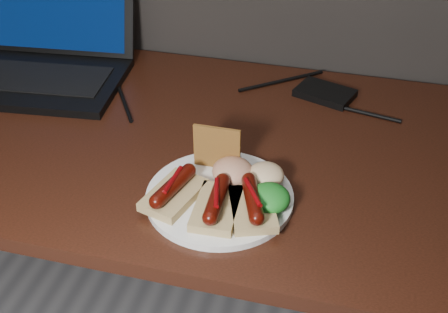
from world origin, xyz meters
TOP-DOWN VIEW (x-y plane):
  - desk at (0.00, 1.38)m, footprint 1.40×0.70m
  - laptop at (-0.35, 1.56)m, footprint 0.44×0.38m
  - hard_drive at (0.31, 1.61)m, footprint 0.14×0.12m
  - desk_cables at (-0.02, 1.54)m, footprint 1.04×0.33m
  - plate at (0.18, 1.21)m, footprint 0.30×0.30m
  - bread_sausage_left at (0.10, 1.18)m, footprint 0.10×0.13m
  - bread_sausage_center at (0.18, 1.16)m, footprint 0.08×0.12m
  - bread_sausage_right at (0.24, 1.18)m, footprint 0.10×0.13m
  - crispbread at (0.15, 1.28)m, footprint 0.09×0.01m
  - salad_greens at (0.26, 1.20)m, footprint 0.07×0.07m
  - salsa_mound at (0.19, 1.25)m, footprint 0.07×0.07m
  - coleslaw_mound at (0.25, 1.26)m, footprint 0.06×0.06m

SIDE VIEW (x-z plane):
  - desk at x=0.00m, z-range 0.29..1.04m
  - desk_cables at x=-0.02m, z-range 0.75..0.76m
  - plate at x=0.18m, z-range 0.75..0.76m
  - hard_drive at x=0.31m, z-range 0.75..0.77m
  - bread_sausage_left at x=0.10m, z-range 0.76..0.80m
  - bread_sausage_center at x=0.18m, z-range 0.76..0.80m
  - bread_sausage_right at x=0.24m, z-range 0.76..0.80m
  - coleslaw_mound at x=0.25m, z-range 0.76..0.80m
  - salad_greens at x=0.26m, z-range 0.76..0.80m
  - salsa_mound at x=0.19m, z-range 0.76..0.80m
  - laptop at x=-0.35m, z-range 0.68..0.93m
  - crispbread at x=0.15m, z-range 0.76..0.85m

